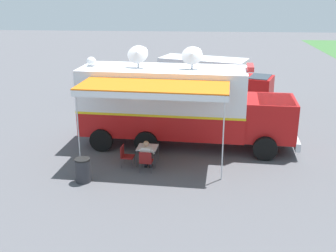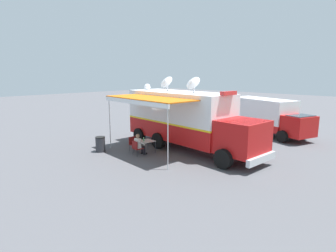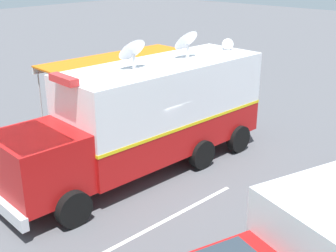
# 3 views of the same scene
# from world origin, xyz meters

# --- Properties ---
(ground_plane) EXTENTS (100.00, 100.00, 0.00)m
(ground_plane) POSITION_xyz_m (0.00, 0.00, 0.00)
(ground_plane) COLOR #515156
(lot_stripe) EXTENTS (0.46, 4.80, 0.01)m
(lot_stripe) POSITION_xyz_m (-2.58, 2.49, 0.00)
(lot_stripe) COLOR silver
(lot_stripe) RESTS_ON ground
(command_truck) EXTENTS (5.26, 9.64, 4.53)m
(command_truck) POSITION_xyz_m (0.09, 0.74, 1.95)
(command_truck) COLOR #B71414
(command_truck) RESTS_ON ground
(folding_table) EXTENTS (0.86, 0.86, 0.73)m
(folding_table) POSITION_xyz_m (2.33, -0.44, 0.67)
(folding_table) COLOR silver
(folding_table) RESTS_ON ground
(water_bottle) EXTENTS (0.07, 0.07, 0.22)m
(water_bottle) POSITION_xyz_m (2.48, -0.51, 0.83)
(water_bottle) COLOR #3F9959
(water_bottle) RESTS_ON folding_table
(folding_chair_at_table) EXTENTS (0.51, 0.51, 0.87)m
(folding_chair_at_table) POSITION_xyz_m (3.13, -0.40, 0.51)
(folding_chair_at_table) COLOR maroon
(folding_chair_at_table) RESTS_ON ground
(folding_chair_beside_table) EXTENTS (0.51, 0.51, 0.87)m
(folding_chair_beside_table) POSITION_xyz_m (2.64, -1.29, 0.51)
(folding_chair_beside_table) COLOR maroon
(folding_chair_beside_table) RESTS_ON ground
(seated_responder) EXTENTS (0.68, 0.58, 1.25)m
(seated_responder) POSITION_xyz_m (2.95, -0.39, 0.65)
(seated_responder) COLOR silver
(seated_responder) RESTS_ON ground
(trash_bin) EXTENTS (0.57, 0.57, 0.91)m
(trash_bin) POSITION_xyz_m (4.11, -2.60, 0.46)
(trash_bin) COLOR #2D2D33
(trash_bin) RESTS_ON ground
(support_truck) EXTENTS (4.08, 7.09, 2.70)m
(support_truck) POSITION_xyz_m (-7.42, 2.31, 1.39)
(support_truck) COLOR white
(support_truck) RESTS_ON ground
(car_behind_truck) EXTENTS (4.35, 2.32, 1.76)m
(car_behind_truck) POSITION_xyz_m (-7.79, -3.68, 0.88)
(car_behind_truck) COLOR navy
(car_behind_truck) RESTS_ON ground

